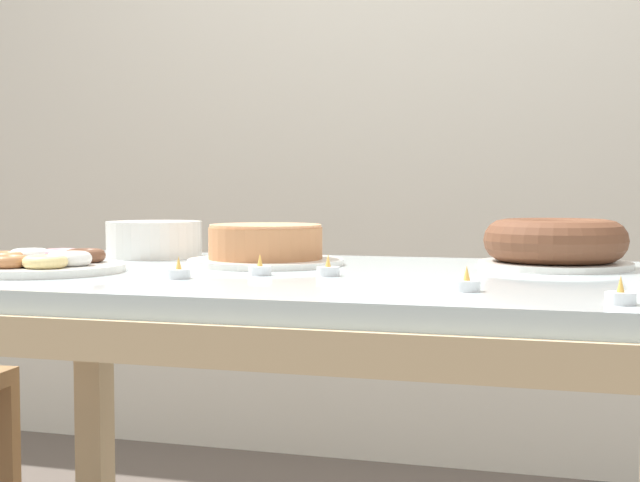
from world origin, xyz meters
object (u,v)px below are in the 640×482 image
Objects in this scene: cake_golden_bundt at (555,244)px; tealight_near_front at (179,273)px; cake_chocolate_round at (266,247)px; tealight_centre at (620,297)px; plate_stack at (154,239)px; tealight_right_edge at (260,269)px; tealight_left_edge at (467,284)px; pastry_platter at (40,264)px; tealight_near_cakes at (328,270)px.

tealight_near_front is (-0.60, -0.40, -0.04)m from cake_golden_bundt.
cake_chocolate_round reaches higher than tealight_centre.
plate_stack is at bearing 178.00° from cake_golden_bundt.
tealight_left_edge is at bearing -21.65° from tealight_right_edge.
pastry_platter is at bearing -142.31° from cake_chocolate_round.
plate_stack is 5.25× the size of tealight_near_cakes.
tealight_right_edge is 0.41m from tealight_left_edge.
pastry_platter is 1.46× the size of plate_stack.
cake_golden_bundt is 7.28× the size of tealight_centre.
cake_chocolate_round is 0.31m from tealight_near_front.
tealight_right_edge is at bearing 41.23° from tealight_near_front.
cake_golden_bundt reaches higher than tealight_near_cakes.
cake_golden_bundt is at bearing 9.14° from cake_chocolate_round.
cake_golden_bundt reaches higher than tealight_centre.
cake_golden_bundt is at bearing 75.82° from tealight_left_edge.
plate_stack is 5.25× the size of tealight_near_front.
tealight_centre is (0.65, -0.46, -0.03)m from cake_chocolate_round.
cake_chocolate_round is 0.43m from pastry_platter.
tealight_right_edge is at bearing -72.87° from cake_chocolate_round.
tealight_near_cakes is 1.00× the size of tealight_centre.
tealight_centre is (0.99, -0.19, -0.01)m from pastry_platter.
cake_golden_bundt reaches higher than cake_chocolate_round.
tealight_near_front is at bearing -58.54° from plate_stack.
pastry_platter is at bearing 171.81° from tealight_near_front.
plate_stack is at bearing 84.76° from pastry_platter.
tealight_near_front is 0.71m from tealight_centre.
tealight_centre is at bearing -79.92° from cake_golden_bundt.
tealight_left_edge is (0.38, -0.15, 0.00)m from tealight_right_edge.
pastry_platter and tealight_right_edge have the same top height.
cake_chocolate_round reaches higher than tealight_near_cakes.
tealight_centre is at bearing -10.96° from pastry_platter.
cake_chocolate_round and plate_stack have the same top height.
tealight_centre is at bearing -34.93° from cake_chocolate_round.
tealight_near_cakes is (0.18, -0.19, -0.03)m from cake_chocolate_round.
tealight_left_edge is 1.00× the size of tealight_centre.
cake_golden_bundt is (0.56, 0.09, 0.01)m from cake_chocolate_round.
plate_stack is 1.12m from tealight_centre.
tealight_centre is (0.21, -0.10, 0.00)m from tealight_left_edge.
tealight_near_cakes is (0.12, 0.02, 0.00)m from tealight_right_edge.
pastry_platter is 0.39m from plate_stack.
plate_stack reaches higher than tealight_centre.
pastry_platter is 7.68× the size of tealight_near_front.
tealight_centre is at bearing -30.98° from plate_stack.
tealight_centre is (0.47, -0.27, 0.00)m from tealight_near_cakes.
tealight_near_front is 1.00× the size of tealight_centre.
cake_golden_bundt reaches higher than pastry_platter.
tealight_near_front is 0.26m from tealight_near_cakes.
cake_chocolate_round is 1.48× the size of plate_stack.
tealight_near_cakes is (0.49, -0.31, -0.03)m from plate_stack.
tealight_right_edge is (0.37, -0.33, -0.03)m from plate_stack.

